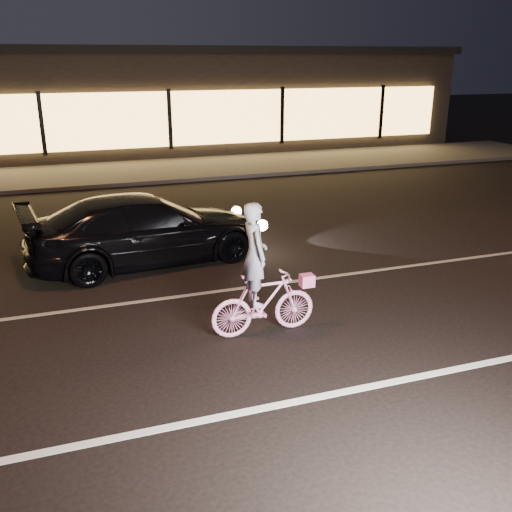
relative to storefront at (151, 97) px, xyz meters
name	(u,v)px	position (x,y,z in m)	size (l,w,h in m)	color
ground	(364,326)	(0.00, -18.97, -2.15)	(90.00, 90.00, 0.00)	black
lane_stripe_near	(423,376)	(0.00, -20.47, -2.14)	(60.00, 0.12, 0.01)	silver
lane_stripe_far	(309,279)	(0.00, -16.97, -2.14)	(60.00, 0.10, 0.01)	gray
sidewalk	(182,169)	(0.00, -5.97, -2.09)	(30.00, 4.00, 0.12)	#383533
storefront	(151,97)	(0.00, 0.00, 0.00)	(25.40, 8.42, 4.20)	black
cyclist	(261,289)	(-1.54, -18.68, -1.45)	(1.56, 0.54, 1.97)	#FF3493
sedan	(147,229)	(-2.59, -15.06, -1.48)	(4.80, 2.47, 1.33)	black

